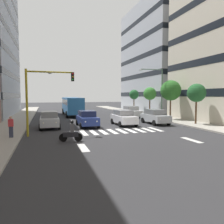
# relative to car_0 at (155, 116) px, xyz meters

# --- Properties ---
(ground_plane) EXTENTS (180.00, 180.00, 0.00)m
(ground_plane) POSITION_rel_car_0_xyz_m (5.96, 3.66, -0.89)
(ground_plane) COLOR #2D2D30
(sidewalk_left) EXTENTS (3.31, 90.00, 0.15)m
(sidewalk_left) POSITION_rel_car_0_xyz_m (-3.92, 3.66, -0.81)
(sidewalk_left) COLOR #9E998E
(sidewalk_left) RESTS_ON ground_plane
(sidewalk_right) EXTENTS (3.31, 90.00, 0.15)m
(sidewalk_right) POSITION_rel_car_0_xyz_m (15.84, 3.66, -0.81)
(sidewalk_right) COLOR #9E998E
(sidewalk_right) RESTS_ON ground_plane
(building_left_block_0) EXTENTS (9.59, 19.57, 21.72)m
(building_left_block_0) POSITION_rel_car_0_xyz_m (-10.35, -18.07, 9.97)
(building_left_block_0) COLOR #ADB2BC
(building_left_block_0) RESTS_ON ground_plane
(crosswalk_markings) EXTENTS (8.55, 2.80, 0.01)m
(crosswalk_markings) POSITION_rel_car_0_xyz_m (5.96, 3.66, -0.88)
(crosswalk_markings) COLOR silver
(crosswalk_markings) RESTS_ON ground_plane
(lane_arrow_0) EXTENTS (0.50, 2.20, 0.01)m
(lane_arrow_0) POSITION_rel_car_0_xyz_m (1.85, 9.16, -0.88)
(lane_arrow_0) COLOR silver
(lane_arrow_0) RESTS_ON ground_plane
(lane_arrow_1) EXTENTS (0.50, 2.20, 0.01)m
(lane_arrow_1) POSITION_rel_car_0_xyz_m (10.07, 9.16, -0.88)
(lane_arrow_1) COLOR silver
(lane_arrow_1) RESTS_ON ground_plane
(car_0) EXTENTS (2.02, 4.44, 1.72)m
(car_0) POSITION_rel_car_0_xyz_m (0.00, 0.00, 0.00)
(car_0) COLOR #B2B7BC
(car_0) RESTS_ON ground_plane
(car_1) EXTENTS (2.02, 4.44, 1.72)m
(car_1) POSITION_rel_car_0_xyz_m (3.92, -0.13, 0.00)
(car_1) COLOR silver
(car_1) RESTS_ON ground_plane
(car_2) EXTENTS (2.02, 4.44, 1.72)m
(car_2) POSITION_rel_car_0_xyz_m (8.08, -0.19, 0.00)
(car_2) COLOR navy
(car_2) RESTS_ON ground_plane
(car_3) EXTENTS (2.02, 4.44, 1.72)m
(car_3) POSITION_rel_car_0_xyz_m (11.99, -0.39, 0.00)
(car_3) COLOR #B2B7BC
(car_3) RESTS_ON ground_plane
(car_row2_0) EXTENTS (2.02, 4.44, 1.72)m
(car_row2_0) POSITION_rel_car_0_xyz_m (-0.23, -7.99, 0.00)
(car_row2_0) COLOR silver
(car_row2_0) RESTS_ON ground_plane
(bus_behind_traffic) EXTENTS (2.78, 10.50, 3.00)m
(bus_behind_traffic) POSITION_rel_car_0_xyz_m (8.08, -13.87, 0.97)
(bus_behind_traffic) COLOR #286BAD
(bus_behind_traffic) RESTS_ON ground_plane
(motorcycle_with_rider) EXTENTS (1.69, 0.43, 1.57)m
(motorcycle_with_rider) POSITION_rel_car_0_xyz_m (10.58, 7.01, -0.24)
(motorcycle_with_rider) COLOR black
(motorcycle_with_rider) RESTS_ON ground_plane
(traffic_light_gantry) EXTENTS (3.92, 0.36, 5.50)m
(traffic_light_gantry) POSITION_rel_car_0_xyz_m (12.68, 3.99, 2.78)
(traffic_light_gantry) COLOR #AD991E
(traffic_light_gantry) RESTS_ON ground_plane
(street_lamp_left) EXTENTS (3.52, 0.28, 6.82)m
(street_lamp_left) POSITION_rel_car_0_xyz_m (-2.23, -3.49, 3.52)
(street_lamp_left) COLOR #4C6B56
(street_lamp_left) RESTS_ON sidewalk_left
(street_lamp_right) EXTENTS (3.49, 0.28, 6.56)m
(street_lamp_right) POSITION_rel_car_0_xyz_m (14.14, -8.84, 3.38)
(street_lamp_right) COLOR #4C6B56
(street_lamp_right) RESTS_ON sidewalk_right
(street_tree_0) EXTENTS (2.08, 2.08, 4.55)m
(street_tree_0) POSITION_rel_car_0_xyz_m (-3.99, 2.19, 2.74)
(street_tree_0) COLOR #513823
(street_tree_0) RESTS_ON sidewalk_left
(street_tree_1) EXTENTS (2.77, 2.77, 5.28)m
(street_tree_1) POSITION_rel_car_0_xyz_m (-3.97, -3.06, 3.14)
(street_tree_1) COLOR #513823
(street_tree_1) RESTS_ON sidewalk_left
(street_tree_2) EXTENTS (2.09, 2.09, 4.56)m
(street_tree_2) POSITION_rel_car_0_xyz_m (-3.99, -9.26, 2.75)
(street_tree_2) COLOR #513823
(street_tree_2) RESTS_ON sidewalk_left
(street_tree_3) EXTENTS (1.84, 1.84, 4.32)m
(street_tree_3) POSITION_rel_car_0_xyz_m (-3.78, -15.39, 2.63)
(street_tree_3) COLOR #513823
(street_tree_3) RESTS_ON sidewalk_left
(pedestrian_waiting) EXTENTS (0.36, 0.24, 1.63)m
(pedestrian_waiting) POSITION_rel_car_0_xyz_m (14.90, 4.86, 0.11)
(pedestrian_waiting) COLOR #2D3347
(pedestrian_waiting) RESTS_ON sidewalk_right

